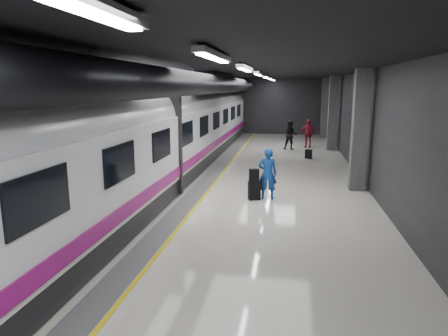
{
  "coord_description": "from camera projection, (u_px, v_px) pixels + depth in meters",
  "views": [
    {
      "loc": [
        2.01,
        -13.38,
        3.83
      ],
      "look_at": [
        0.07,
        -1.76,
        1.44
      ],
      "focal_mm": 32.0,
      "sensor_mm": 36.0,
      "label": 1
    }
  ],
  "objects": [
    {
      "name": "traveler_main",
      "position": [
        268.0,
        174.0,
        13.78
      ],
      "size": [
        0.68,
        0.46,
        1.79
      ],
      "primitive_type": "imported",
      "rotation": [
        0.0,
        0.0,
        3.19
      ],
      "color": "#1753AC",
      "rests_on": "ground"
    },
    {
      "name": "traveler_far_a",
      "position": [
        290.0,
        135.0,
        24.69
      ],
      "size": [
        0.89,
        0.69,
        1.82
      ],
      "primitive_type": "imported",
      "rotation": [
        0.0,
        0.0,
        -0.0
      ],
      "color": "black",
      "rests_on": "ground"
    },
    {
      "name": "traveler_far_b",
      "position": [
        308.0,
        133.0,
        25.59
      ],
      "size": [
        1.13,
        0.63,
        1.82
      ],
      "primitive_type": "imported",
      "rotation": [
        0.0,
        0.0,
        -0.18
      ],
      "color": "maroon",
      "rests_on": "ground"
    },
    {
      "name": "platform_hall",
      "position": [
        227.0,
        95.0,
        14.29
      ],
      "size": [
        10.02,
        40.02,
        4.51
      ],
      "color": "black",
      "rests_on": "ground"
    },
    {
      "name": "shoulder_bag",
      "position": [
        254.0,
        175.0,
        13.65
      ],
      "size": [
        0.37,
        0.27,
        0.44
      ],
      "primitive_type": "cube",
      "rotation": [
        0.0,
        0.0,
        0.3
      ],
      "color": "black",
      "rests_on": "suitcase_main"
    },
    {
      "name": "suitcase_main",
      "position": [
        254.0,
        190.0,
        13.79
      ],
      "size": [
        0.47,
        0.39,
        0.65
      ],
      "primitive_type": "cube",
      "rotation": [
        0.0,
        0.0,
        0.39
      ],
      "color": "black",
      "rests_on": "ground"
    },
    {
      "name": "suitcase_far",
      "position": [
        308.0,
        154.0,
        21.78
      ],
      "size": [
        0.39,
        0.33,
        0.49
      ],
      "primitive_type": "cube",
      "rotation": [
        0.0,
        0.0,
        -0.39
      ],
      "color": "black",
      "rests_on": "ground"
    },
    {
      "name": "ground",
      "position": [
        230.0,
        198.0,
        14.02
      ],
      "size": [
        40.0,
        40.0,
        0.0
      ],
      "primitive_type": "plane",
      "color": "silver",
      "rests_on": "ground"
    },
    {
      "name": "train",
      "position": [
        140.0,
        138.0,
        14.13
      ],
      "size": [
        3.05,
        38.0,
        4.05
      ],
      "color": "black",
      "rests_on": "ground"
    }
  ]
}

